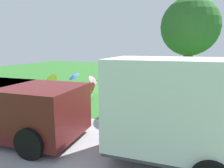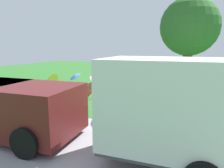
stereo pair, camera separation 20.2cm
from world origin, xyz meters
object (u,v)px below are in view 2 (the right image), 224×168
Objects in this scene: park_bench at (6,86)px; parasol_red_1 at (88,90)px; parasol_blue_1 at (102,76)px; parasol_pink_3 at (94,79)px; box_trailer_white at (179,107)px; parasol_teal_0 at (31,85)px; parasol_yellow_0 at (52,80)px; shade_tree at (189,28)px; parasol_blue_0 at (75,76)px; parasol_pink_1 at (146,77)px; parasol_pink_2 at (117,86)px; van_dark at (0,103)px; parasol_pink_0 at (64,95)px.

park_bench is 1.78× the size of parasol_red_1.
parasol_blue_1 is at bearing -113.77° from park_bench.
parasol_red_1 is at bearing 113.80° from parasol_pink_3.
box_trailer_white is 4.81× the size of parasol_teal_0.
box_trailer_white is 10.08m from park_bench.
parasol_yellow_0 is (3.79, -1.87, -0.00)m from parasol_red_1.
shade_tree is (0.16, -4.89, 2.03)m from box_trailer_white.
shade_tree is 4.94× the size of parasol_red_1.
parasol_blue_0 reaches higher than parasol_pink_1.
parasol_pink_1 is (-1.36, -6.70, -0.14)m from parasol_red_1.
parasol_blue_1 is at bearing -38.05° from shade_tree.
parasol_red_1 reaches higher than parasol_pink_2.
van_dark reaches higher than parasol_blue_0.
parasol_teal_0 is (4.16, -0.39, -0.12)m from parasol_red_1.
parasol_pink_0 is 5.28m from parasol_pink_3.
parasol_blue_0 is 1.93× the size of parasol_pink_1.
parasol_yellow_0 is (8.43, -1.51, -2.91)m from shade_tree.
box_trailer_white is 4.24× the size of parasol_pink_2.
parasol_pink_3 is (6.52, -8.43, -1.02)m from box_trailer_white.
parasol_blue_1 is 0.78× the size of parasol_pink_0.
parasol_blue_1 is at bearing -53.31° from parasol_pink_2.
parasol_blue_1 is (-2.37, -5.00, 0.04)m from parasol_teal_0.
shade_tree reaches higher than parasol_blue_0.
box_trailer_white is at bearing 123.58° from parasol_blue_1.
parasol_pink_2 is (-5.44, -2.89, -0.12)m from park_bench.
parasol_pink_2 is (3.97, -6.40, -0.97)m from box_trailer_white.
parasol_pink_3 is at bearing 92.66° from parasol_blue_1.
parasol_red_1 is at bearing 108.38° from parasol_blue_1.
parasol_blue_1 is (6.43, -5.03, -2.98)m from shade_tree.
van_dark is 6.88× the size of parasol_teal_0.
parasol_pink_2 is (-4.99, -1.48, 0.02)m from parasol_teal_0.
parasol_yellow_0 is (-0.82, -2.88, -0.02)m from park_bench.
parasol_pink_2 is at bearing 83.72° from parasol_pink_1.
parasol_blue_1 is at bearing 22.50° from parasol_pink_1.
parasol_teal_0 reaches higher than parasol_pink_1.
parasol_blue_1 is at bearing -71.62° from parasol_red_1.
park_bench is 6.16m from parasol_pink_2.
shade_tree is 5.48m from parasol_red_1.
park_bench is 1.83× the size of parasol_pink_0.
parasol_yellow_0 is at bearing 60.42° from parasol_blue_1.
park_bench is (9.41, -3.52, -0.85)m from box_trailer_white.
parasol_pink_3 is at bearing -38.52° from parasol_pink_2.
parasol_teal_0 is at bearing -28.78° from box_trailer_white.
van_dark is 1.43× the size of box_trailer_white.
parasol_pink_3 is at bearing -52.30° from box_trailer_white.
van_dark is 4.01× the size of parasol_blue_0.
parasol_pink_0 is (5.20, 1.61, -2.96)m from shade_tree.
shade_tree is at bearing 150.86° from parasol_pink_3.
parasol_pink_2 is at bearing -113.82° from parasol_red_1.
park_bench is 4.72m from parasol_red_1.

